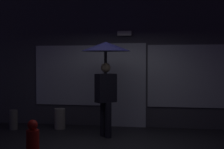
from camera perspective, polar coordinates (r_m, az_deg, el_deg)
ground_plane at (r=6.79m, az=-0.08°, el=-12.53°), size 18.00×18.00×0.00m
building_facade at (r=8.89m, az=2.38°, el=5.47°), size 10.88×0.48×4.49m
person_with_umbrella at (r=7.53m, az=-1.08°, el=2.23°), size 1.13×1.13×2.17m
sidewalk_bollard at (r=8.67m, az=-8.96°, el=-7.50°), size 0.28×0.28×0.52m
sidewalk_bollard_2 at (r=8.84m, az=-16.56°, el=-7.45°), size 0.20×0.20×0.50m
fire_hydrant at (r=6.25m, az=-13.45°, el=-10.91°), size 0.23×0.23×0.69m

